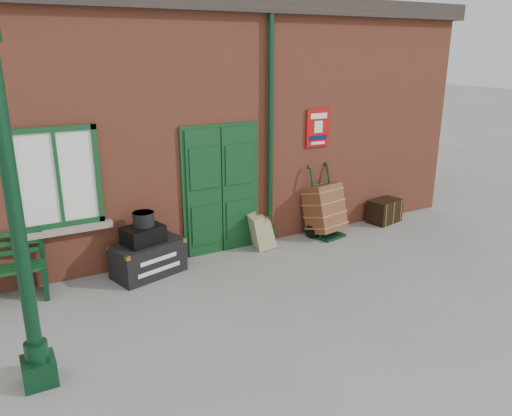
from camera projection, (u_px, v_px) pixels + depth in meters
ground at (279, 278)px, 7.86m from camera, size 80.00×80.00×0.00m
station_building at (191, 115)px, 10.13m from camera, size 10.30×4.30×4.36m
canopy_column at (23, 263)px, 4.95m from camera, size 0.34×0.34×3.61m
houdini_trunk at (148, 258)px, 7.90m from camera, size 1.22×0.88×0.55m
strongbox at (143, 235)px, 7.76m from camera, size 0.70×0.59×0.27m
hatbox at (144, 219)px, 7.72m from camera, size 0.41×0.41×0.22m
suitcase_back at (257, 231)px, 8.94m from camera, size 0.35×0.48×0.64m
suitcase_front at (266, 232)px, 9.04m from camera, size 0.34×0.44×0.56m
porter_trolley at (324, 209)px, 9.52m from camera, size 0.77×0.82×1.34m
dark_trunk at (384, 211)px, 10.34m from camera, size 0.74×0.57×0.48m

